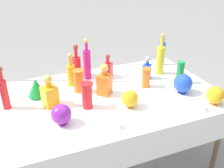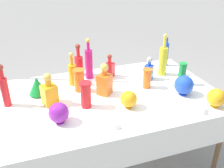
% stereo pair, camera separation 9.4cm
% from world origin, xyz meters
% --- Properties ---
extents(ground_plane, '(40.00, 40.00, 0.00)m').
position_xyz_m(ground_plane, '(0.00, 0.00, 0.00)').
color(ground_plane, gray).
extents(display_table, '(1.86, 1.19, 0.76)m').
position_xyz_m(display_table, '(0.00, -0.03, 0.71)').
color(display_table, white).
rests_on(display_table, ground).
extents(tall_bottle_0, '(0.06, 0.06, 0.34)m').
position_xyz_m(tall_bottle_0, '(0.77, 0.44, 0.90)').
color(tall_bottle_0, blue).
rests_on(tall_bottle_0, display_table).
extents(tall_bottle_1, '(0.07, 0.07, 0.41)m').
position_xyz_m(tall_bottle_1, '(-0.10, 0.39, 0.92)').
color(tall_bottle_1, '#C61972').
rests_on(tall_bottle_1, display_table).
extents(tall_bottle_2, '(0.08, 0.08, 0.42)m').
position_xyz_m(tall_bottle_2, '(0.62, 0.23, 0.92)').
color(tall_bottle_2, yellow).
rests_on(tall_bottle_2, display_table).
extents(tall_bottle_3, '(0.06, 0.06, 0.36)m').
position_xyz_m(tall_bottle_3, '(-0.86, 0.10, 0.92)').
color(tall_bottle_3, red).
rests_on(tall_bottle_3, display_table).
extents(tall_bottle_4, '(0.08, 0.08, 0.32)m').
position_xyz_m(tall_bottle_4, '(-0.28, 0.30, 0.88)').
color(tall_bottle_4, orange).
rests_on(tall_bottle_4, display_table).
extents(tall_bottle_5, '(0.08, 0.08, 0.33)m').
position_xyz_m(tall_bottle_5, '(-0.18, 0.50, 0.88)').
color(tall_bottle_5, red).
rests_on(tall_bottle_5, display_table).
extents(square_decanter_0, '(0.11, 0.11, 0.23)m').
position_xyz_m(square_decanter_0, '(0.44, 0.18, 0.86)').
color(square_decanter_0, blue).
rests_on(square_decanter_0, display_table).
extents(square_decanter_1, '(0.11, 0.11, 0.23)m').
position_xyz_m(square_decanter_1, '(0.10, 0.36, 0.85)').
color(square_decanter_1, red).
rests_on(square_decanter_1, display_table).
extents(square_decanter_2, '(0.15, 0.15, 0.29)m').
position_xyz_m(square_decanter_2, '(-0.06, 0.03, 0.88)').
color(square_decanter_2, orange).
rests_on(square_decanter_2, display_table).
extents(square_decanter_3, '(0.14, 0.14, 0.27)m').
position_xyz_m(square_decanter_3, '(-0.53, 0.01, 0.87)').
color(square_decanter_3, orange).
rests_on(square_decanter_3, display_table).
extents(slender_vase_0, '(0.07, 0.07, 0.22)m').
position_xyz_m(slender_vase_0, '(0.68, -0.03, 0.87)').
color(slender_vase_0, '#198C38').
rests_on(slender_vase_0, display_table).
extents(slender_vase_1, '(0.10, 0.10, 0.21)m').
position_xyz_m(slender_vase_1, '(-0.25, 0.16, 0.87)').
color(slender_vase_1, orange).
rests_on(slender_vase_1, display_table).
extents(slender_vase_2, '(0.09, 0.09, 0.18)m').
position_xyz_m(slender_vase_2, '(0.34, 0.02, 0.86)').
color(slender_vase_2, orange).
rests_on(slender_vase_2, display_table).
extents(slender_vase_3, '(0.10, 0.10, 0.22)m').
position_xyz_m(slender_vase_3, '(-0.26, -0.13, 0.88)').
color(slender_vase_3, red).
rests_on(slender_vase_3, display_table).
extents(fluted_vase_0, '(0.16, 0.16, 0.17)m').
position_xyz_m(fluted_vase_0, '(-0.61, 0.20, 0.85)').
color(fluted_vase_0, '#198C38').
rests_on(fluted_vase_0, display_table).
extents(round_bowl_0, '(0.13, 0.13, 0.14)m').
position_xyz_m(round_bowl_0, '(0.05, -0.25, 0.83)').
color(round_bowl_0, orange).
rests_on(round_bowl_0, display_table).
extents(round_bowl_1, '(0.15, 0.15, 0.15)m').
position_xyz_m(round_bowl_1, '(0.71, -0.46, 0.84)').
color(round_bowl_1, orange).
rests_on(round_bowl_1, display_table).
extents(round_bowl_2, '(0.15, 0.15, 0.16)m').
position_xyz_m(round_bowl_2, '(-0.50, -0.27, 0.84)').
color(round_bowl_2, purple).
rests_on(round_bowl_2, display_table).
extents(round_bowl_3, '(0.17, 0.17, 0.17)m').
position_xyz_m(round_bowl_3, '(0.59, -0.20, 0.85)').
color(round_bowl_3, blue).
rests_on(round_bowl_3, display_table).
extents(price_tag_left, '(0.05, 0.02, 0.04)m').
position_xyz_m(price_tag_left, '(0.57, -0.54, 0.78)').
color(price_tag_left, white).
rests_on(price_tag_left, display_table).
extents(price_tag_center, '(0.05, 0.02, 0.04)m').
position_xyz_m(price_tag_center, '(-0.12, -0.49, 0.78)').
color(price_tag_center, white).
rests_on(price_tag_center, display_table).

